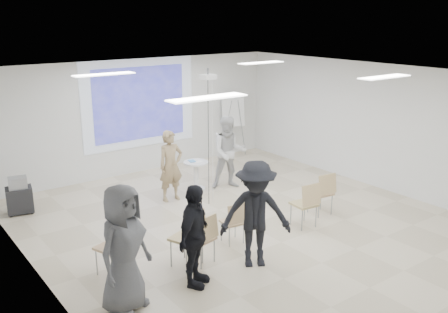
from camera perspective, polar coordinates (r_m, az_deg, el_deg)
floor at (r=10.18m, az=2.72°, el=-8.05°), size 8.00×9.00×0.10m
ceiling at (r=9.36m, az=2.97°, el=9.56°), size 8.00×9.00×0.10m
wall_back at (r=13.38m, az=-9.66°, el=4.58°), size 8.00×0.10×3.00m
wall_left at (r=7.85m, az=-20.75°, el=-4.39°), size 0.10×9.00×3.00m
wall_right at (r=12.55m, az=17.30°, el=3.33°), size 0.10×9.00×3.00m
projection_halo at (r=13.26m, az=-9.60°, el=6.02°), size 3.20×0.01×2.30m
projection_image at (r=13.25m, az=-9.57°, el=6.01°), size 2.60×0.01×1.90m
pedestal_table at (r=11.98m, az=-3.22°, el=-1.98°), size 0.70×0.70×0.73m
player_left at (r=11.23m, az=-6.12°, el=-0.54°), size 0.68×0.47×1.84m
player_right at (r=11.98m, az=0.60°, el=0.90°), size 1.18×1.09×1.95m
controller_left at (r=11.45m, az=-6.02°, el=1.30°), size 0.05×0.13×0.04m
controller_right at (r=11.99m, az=-0.80°, el=2.59°), size 0.09×0.13×0.04m
chair_far_left at (r=8.28m, az=-12.37°, el=-9.68°), size 0.57×0.59×0.94m
chair_left_mid at (r=8.36m, az=-3.84°, el=-8.82°), size 0.62×0.64×1.00m
chair_left_inner at (r=8.46m, az=-2.35°, el=-9.00°), size 0.51×0.53×0.89m
chair_center at (r=9.19m, az=1.18°, el=-7.22°), size 0.42×0.45×0.80m
chair_right_inner at (r=9.96m, az=9.43°, el=-5.07°), size 0.48×0.51×0.94m
chair_right_far at (r=10.64m, az=11.26°, el=-3.81°), size 0.49×0.52×0.93m
red_jacket at (r=8.19m, az=-3.50°, el=-8.38°), size 0.41×0.23×0.38m
laptop at (r=8.54m, az=-2.81°, el=-9.10°), size 0.37×0.31×0.03m
audience_left at (r=7.67m, az=-3.43°, el=-8.28°), size 1.28×1.17×1.89m
audience_mid at (r=8.24m, az=3.64°, el=-5.81°), size 1.53×1.32×2.07m
audience_outer at (r=7.17m, az=-11.47°, el=-9.45°), size 1.22×1.05×2.10m
flipchart_easel at (r=14.66m, az=1.04°, el=5.23°), size 0.74×0.59×1.85m
av_cart at (r=11.46m, az=-22.36°, el=-4.27°), size 0.60×0.52×0.79m
ceiling_projector at (r=10.64m, az=-1.81°, el=8.39°), size 0.30×0.25×3.00m
fluor_panel_nw at (r=10.03m, az=-13.55°, el=9.12°), size 1.20×0.30×0.02m
fluor_panel_ne at (r=12.17m, az=4.26°, el=10.64°), size 1.20×0.30×0.02m
fluor_panel_sw at (r=6.98m, az=-1.91°, el=6.72°), size 1.20×0.30×0.02m
fluor_panel_se at (r=9.81m, az=17.88°, el=8.65°), size 1.20×0.30×0.02m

